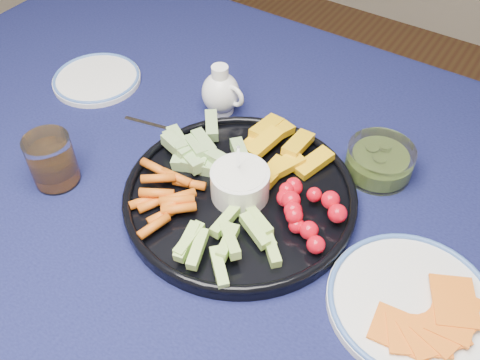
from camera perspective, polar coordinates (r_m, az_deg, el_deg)
The scene contains 8 objects.
dining_table at distance 0.93m, azimuth 1.52°, elevation -6.04°, with size 1.67×1.07×0.75m.
crudite_platter at distance 0.85m, azimuth -0.12°, elevation -1.22°, with size 0.37×0.37×0.12m.
creamer_pitcher at distance 1.01m, azimuth -2.04°, elevation 9.32°, with size 0.09×0.07×0.10m.
pickle_bowl at distance 0.92m, azimuth 14.63°, elevation 1.87°, with size 0.11×0.11×0.05m.
cheese_plate at distance 0.78m, azimuth 17.88°, elevation -12.20°, with size 0.23×0.23×0.03m.
juice_tumbler at distance 0.92m, azimuth -19.34°, elevation 1.74°, with size 0.08×0.08×0.09m.
fork_left at distance 1.00m, azimuth -7.94°, elevation 5.45°, with size 0.14×0.04×0.00m.
side_plate_extra at distance 1.14m, azimuth -15.04°, elevation 10.39°, with size 0.18×0.18×0.01m.
Camera 1 is at (0.29, -0.49, 1.39)m, focal length 40.00 mm.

